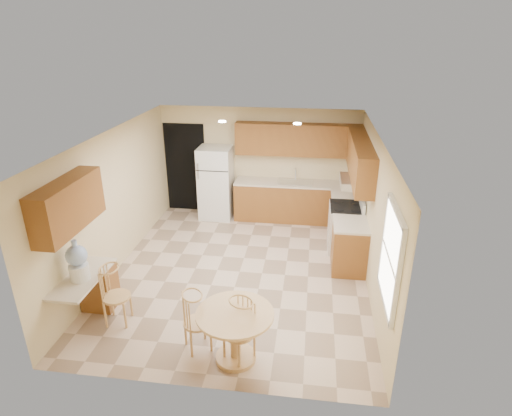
# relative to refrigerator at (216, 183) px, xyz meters

# --- Properties ---
(floor) EXTENTS (5.50, 5.50, 0.00)m
(floor) POSITION_rel_refrigerator_xyz_m (0.95, -2.40, -0.83)
(floor) COLOR #CFB096
(floor) RESTS_ON ground
(ceiling) EXTENTS (4.50, 5.50, 0.02)m
(ceiling) POSITION_rel_refrigerator_xyz_m (0.95, -2.40, 1.67)
(ceiling) COLOR white
(ceiling) RESTS_ON wall_back
(wall_back) EXTENTS (4.50, 0.02, 2.50)m
(wall_back) POSITION_rel_refrigerator_xyz_m (0.95, 0.35, 0.42)
(wall_back) COLOR beige
(wall_back) RESTS_ON floor
(wall_front) EXTENTS (4.50, 0.02, 2.50)m
(wall_front) POSITION_rel_refrigerator_xyz_m (0.95, -5.15, 0.42)
(wall_front) COLOR beige
(wall_front) RESTS_ON floor
(wall_left) EXTENTS (0.02, 5.50, 2.50)m
(wall_left) POSITION_rel_refrigerator_xyz_m (-1.30, -2.40, 0.42)
(wall_left) COLOR beige
(wall_left) RESTS_ON floor
(wall_right) EXTENTS (0.02, 5.50, 2.50)m
(wall_right) POSITION_rel_refrigerator_xyz_m (3.20, -2.40, 0.42)
(wall_right) COLOR beige
(wall_right) RESTS_ON floor
(doorway) EXTENTS (0.90, 0.02, 2.10)m
(doorway) POSITION_rel_refrigerator_xyz_m (-0.80, 0.34, 0.22)
(doorway) COLOR black
(doorway) RESTS_ON floor
(base_cab_back) EXTENTS (2.75, 0.60, 0.87)m
(base_cab_back) POSITION_rel_refrigerator_xyz_m (1.83, 0.05, -0.39)
(base_cab_back) COLOR brown
(base_cab_back) RESTS_ON floor
(counter_back) EXTENTS (2.75, 0.63, 0.04)m
(counter_back) POSITION_rel_refrigerator_xyz_m (1.83, 0.05, 0.06)
(counter_back) COLOR beige
(counter_back) RESTS_ON base_cab_back
(base_cab_right_a) EXTENTS (0.60, 0.59, 0.87)m
(base_cab_right_a) POSITION_rel_refrigerator_xyz_m (2.90, -0.54, -0.39)
(base_cab_right_a) COLOR brown
(base_cab_right_a) RESTS_ON floor
(counter_right_a) EXTENTS (0.63, 0.59, 0.04)m
(counter_right_a) POSITION_rel_refrigerator_xyz_m (2.90, -0.54, 0.06)
(counter_right_a) COLOR beige
(counter_right_a) RESTS_ON base_cab_right_a
(base_cab_right_b) EXTENTS (0.60, 0.80, 0.87)m
(base_cab_right_b) POSITION_rel_refrigerator_xyz_m (2.90, -2.00, -0.39)
(base_cab_right_b) COLOR brown
(base_cab_right_b) RESTS_ON floor
(counter_right_b) EXTENTS (0.63, 0.80, 0.04)m
(counter_right_b) POSITION_rel_refrigerator_xyz_m (2.90, -2.00, 0.06)
(counter_right_b) COLOR beige
(counter_right_b) RESTS_ON base_cab_right_b
(upper_cab_back) EXTENTS (2.75, 0.33, 0.70)m
(upper_cab_back) POSITION_rel_refrigerator_xyz_m (1.83, 0.19, 1.02)
(upper_cab_back) COLOR brown
(upper_cab_back) RESTS_ON wall_back
(upper_cab_right) EXTENTS (0.33, 2.42, 0.70)m
(upper_cab_right) POSITION_rel_refrigerator_xyz_m (3.04, -1.19, 1.02)
(upper_cab_right) COLOR brown
(upper_cab_right) RESTS_ON wall_right
(upper_cab_left) EXTENTS (0.33, 1.40, 0.70)m
(upper_cab_left) POSITION_rel_refrigerator_xyz_m (-1.13, -4.00, 1.02)
(upper_cab_left) COLOR brown
(upper_cab_left) RESTS_ON wall_left
(sink) EXTENTS (0.78, 0.44, 0.01)m
(sink) POSITION_rel_refrigerator_xyz_m (1.80, 0.05, 0.08)
(sink) COLOR silver
(sink) RESTS_ON counter_back
(range_hood) EXTENTS (0.50, 0.76, 0.14)m
(range_hood) POSITION_rel_refrigerator_xyz_m (2.95, -1.22, 0.59)
(range_hood) COLOR silver
(range_hood) RESTS_ON upper_cab_right
(desk_pedestal) EXTENTS (0.48, 0.42, 0.72)m
(desk_pedestal) POSITION_rel_refrigerator_xyz_m (-1.05, -3.72, -0.47)
(desk_pedestal) COLOR brown
(desk_pedestal) RESTS_ON floor
(desk_top) EXTENTS (0.50, 1.20, 0.04)m
(desk_top) POSITION_rel_refrigerator_xyz_m (-1.05, -4.10, -0.08)
(desk_top) COLOR beige
(desk_top) RESTS_ON desk_pedestal
(window) EXTENTS (0.06, 1.12, 1.30)m
(window) POSITION_rel_refrigerator_xyz_m (3.18, -4.25, 0.67)
(window) COLOR white
(window) RESTS_ON wall_right
(can_light_a) EXTENTS (0.14, 0.14, 0.02)m
(can_light_a) POSITION_rel_refrigerator_xyz_m (0.45, -1.20, 1.66)
(can_light_a) COLOR white
(can_light_a) RESTS_ON ceiling
(can_light_b) EXTENTS (0.14, 0.14, 0.02)m
(can_light_b) POSITION_rel_refrigerator_xyz_m (1.85, -1.20, 1.66)
(can_light_b) COLOR white
(can_light_b) RESTS_ON ceiling
(refrigerator) EXTENTS (0.73, 0.71, 1.66)m
(refrigerator) POSITION_rel_refrigerator_xyz_m (0.00, 0.00, 0.00)
(refrigerator) COLOR white
(refrigerator) RESTS_ON floor
(stove) EXTENTS (0.65, 0.76, 1.09)m
(stove) POSITION_rel_refrigerator_xyz_m (2.88, -1.22, -0.36)
(stove) COLOR white
(stove) RESTS_ON floor
(dining_table) EXTENTS (1.01, 1.01, 0.75)m
(dining_table) POSITION_rel_refrigerator_xyz_m (1.28, -4.60, -0.34)
(dining_table) COLOR #DDAD6E
(dining_table) RESTS_ON floor
(chair_table_a) EXTENTS (0.39, 0.49, 0.88)m
(chair_table_a) POSITION_rel_refrigerator_xyz_m (0.73, -4.53, -0.30)
(chair_table_a) COLOR #DDAD6E
(chair_table_a) RESTS_ON floor
(chair_table_b) EXTENTS (0.40, 0.47, 0.89)m
(chair_table_b) POSITION_rel_refrigerator_xyz_m (1.33, -4.69, -0.28)
(chair_table_b) COLOR #DDAD6E
(chair_table_b) RESTS_ON floor
(chair_desk) EXTENTS (0.41, 0.53, 0.92)m
(chair_desk) POSITION_rel_refrigerator_xyz_m (-0.60, -4.14, -0.27)
(chair_desk) COLOR #DDAD6E
(chair_desk) RESTS_ON floor
(water_crock) EXTENTS (0.30, 0.30, 0.62)m
(water_crock) POSITION_rel_refrigerator_xyz_m (-1.05, -4.15, 0.22)
(water_crock) COLOR white
(water_crock) RESTS_ON desk_top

